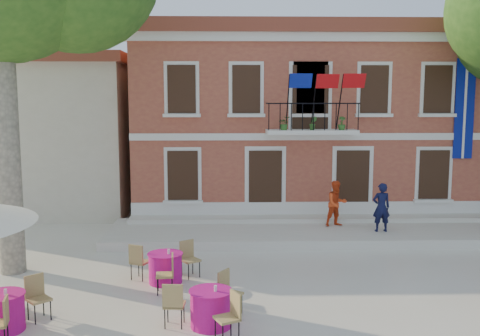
% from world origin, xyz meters
% --- Properties ---
extents(ground, '(90.00, 90.00, 0.00)m').
position_xyz_m(ground, '(0.00, 0.00, 0.00)').
color(ground, beige).
rests_on(ground, ground).
extents(main_building, '(13.50, 9.59, 7.50)m').
position_xyz_m(main_building, '(2.00, 9.99, 3.78)').
color(main_building, '#B36040').
rests_on(main_building, ground).
extents(neighbor_west, '(9.40, 9.40, 6.40)m').
position_xyz_m(neighbor_west, '(-9.50, 11.00, 3.22)').
color(neighbor_west, beige).
rests_on(neighbor_west, ground).
extents(terrace, '(14.00, 3.40, 0.30)m').
position_xyz_m(terrace, '(2.00, 4.40, 0.15)').
color(terrace, silver).
rests_on(terrace, ground).
extents(pedestrian_navy, '(0.61, 0.42, 1.62)m').
position_xyz_m(pedestrian_navy, '(4.09, 3.90, 1.11)').
color(pedestrian_navy, '#0F1233').
rests_on(pedestrian_navy, terrace).
extents(pedestrian_orange, '(0.91, 0.81, 1.57)m').
position_xyz_m(pedestrian_orange, '(2.77, 4.69, 1.09)').
color(pedestrian_orange, '#EA481B').
rests_on(pedestrian_orange, terrace).
extents(cafe_table_0, '(1.82, 1.80, 0.95)m').
position_xyz_m(cafe_table_0, '(-5.52, -2.87, 0.43)').
color(cafe_table_0, '#C51284').
rests_on(cafe_table_0, ground).
extents(cafe_table_1, '(1.68, 1.87, 0.95)m').
position_xyz_m(cafe_table_1, '(-1.34, -2.77, 0.43)').
color(cafe_table_1, '#C51284').
rests_on(cafe_table_1, ground).
extents(cafe_table_3, '(1.86, 1.70, 0.95)m').
position_xyz_m(cafe_table_3, '(-2.57, -0.10, 0.43)').
color(cafe_table_3, '#C51284').
rests_on(cafe_table_3, ground).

